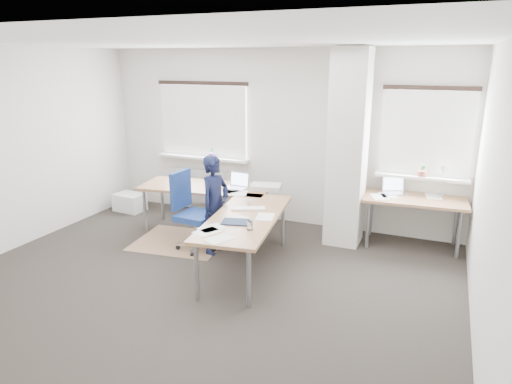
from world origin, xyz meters
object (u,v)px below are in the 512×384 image
at_px(desk_main, 227,202).
at_px(desk_side, 415,201).
at_px(person, 215,205).
at_px(task_chair, 194,228).

height_order(desk_main, desk_side, desk_side).
distance_m(desk_main, desk_side, 2.67).
xyz_separation_m(desk_main, desk_side, (2.43, 1.10, -0.01)).
bearing_deg(desk_side, person, -157.24).
height_order(desk_main, task_chair, task_chair).
bearing_deg(person, desk_side, -51.01).
relative_size(desk_main, desk_side, 1.89).
bearing_deg(desk_main, person, -125.27).
bearing_deg(person, task_chair, 106.15).
relative_size(desk_side, person, 1.05).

